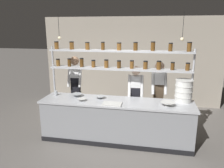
# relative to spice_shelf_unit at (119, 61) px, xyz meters

# --- Properties ---
(ground_plane) EXTENTS (40.00, 40.00, 0.00)m
(ground_plane) POSITION_rel_spice_shelf_unit_xyz_m (-0.00, -0.33, -1.74)
(ground_plane) COLOR slate
(back_wall) EXTENTS (5.72, 0.12, 2.81)m
(back_wall) POSITION_rel_spice_shelf_unit_xyz_m (-0.00, 2.29, -0.33)
(back_wall) COLOR #9E9384
(back_wall) RESTS_ON ground_plane
(prep_counter) EXTENTS (3.32, 0.76, 0.92)m
(prep_counter) POSITION_rel_spice_shelf_unit_xyz_m (-0.00, -0.33, -1.28)
(prep_counter) COLOR gray
(prep_counter) RESTS_ON ground_plane
(spice_shelf_unit) EXTENTS (3.21, 0.28, 2.18)m
(spice_shelf_unit) POSITION_rel_spice_shelf_unit_xyz_m (0.00, 0.00, 0.00)
(spice_shelf_unit) COLOR #B7BABF
(spice_shelf_unit) RESTS_ON ground_plane
(chef_left) EXTENTS (0.38, 0.32, 1.76)m
(chef_left) POSITION_rel_spice_shelf_unit_xyz_m (-1.22, 0.47, -0.71)
(chef_left) COLOR black
(chef_left) RESTS_ON ground_plane
(chef_center) EXTENTS (0.38, 0.30, 1.60)m
(chef_center) POSITION_rel_spice_shelf_unit_xyz_m (0.36, 0.23, -0.82)
(chef_center) COLOR black
(chef_center) RESTS_ON ground_plane
(chef_right) EXTENTS (0.39, 0.32, 1.71)m
(chef_right) POSITION_rel_spice_shelf_unit_xyz_m (0.90, 0.33, -0.75)
(chef_right) COLOR black
(chef_right) RESTS_ON ground_plane
(container_stack) EXTENTS (0.37, 0.37, 0.48)m
(container_stack) POSITION_rel_spice_shelf_unit_xyz_m (1.41, -0.08, -0.58)
(container_stack) COLOR white
(container_stack) RESTS_ON prep_counter
(cutting_board) EXTENTS (0.40, 0.26, 0.02)m
(cutting_board) POSITION_rel_spice_shelf_unit_xyz_m (-0.05, -0.56, -0.80)
(cutting_board) COLOR silver
(cutting_board) RESTS_ON prep_counter
(prep_bowl_near_left) EXTENTS (0.19, 0.19, 0.05)m
(prep_bowl_near_left) POSITION_rel_spice_shelf_unit_xyz_m (-0.74, -0.46, -0.79)
(prep_bowl_near_left) COLOR silver
(prep_bowl_near_left) RESTS_ON prep_counter
(prep_bowl_center_front) EXTENTS (0.22, 0.22, 0.06)m
(prep_bowl_center_front) POSITION_rel_spice_shelf_unit_xyz_m (-0.39, -0.23, -0.79)
(prep_bowl_center_front) COLOR #B2B7BC
(prep_bowl_center_front) RESTS_ON prep_counter
(prep_bowl_center_back) EXTENTS (0.25, 0.25, 0.07)m
(prep_bowl_center_back) POSITION_rel_spice_shelf_unit_xyz_m (-0.95, -0.19, -0.78)
(prep_bowl_center_back) COLOR #B2B7BC
(prep_bowl_center_back) RESTS_ON prep_counter
(prep_bowl_near_right) EXTENTS (0.29, 0.29, 0.08)m
(prep_bowl_near_right) POSITION_rel_spice_shelf_unit_xyz_m (1.08, -0.42, -0.78)
(prep_bowl_near_right) COLOR silver
(prep_bowl_near_right) RESTS_ON prep_counter
(serving_cup_front) EXTENTS (0.07, 0.07, 0.11)m
(serving_cup_front) POSITION_rel_spice_shelf_unit_xyz_m (-1.46, -0.20, -0.76)
(serving_cup_front) COLOR #B2B7BC
(serving_cup_front) RESTS_ON prep_counter
(pendant_light_row) EXTENTS (2.57, 0.07, 0.54)m
(pendant_light_row) POSITION_rel_spice_shelf_unit_xyz_m (0.02, -0.33, 0.53)
(pendant_light_row) COLOR black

